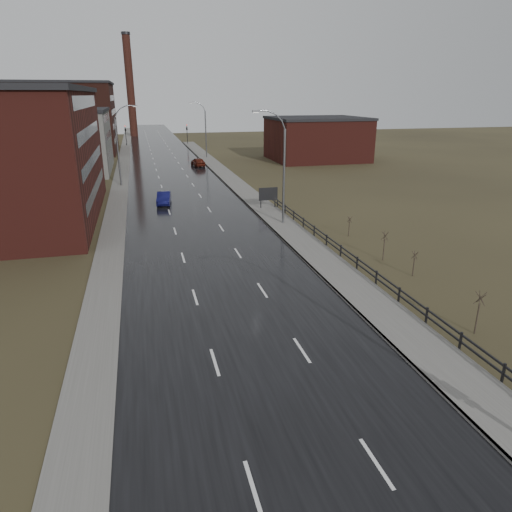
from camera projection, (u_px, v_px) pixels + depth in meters
road at (177, 186)px, 67.18m from camera, size 14.00×300.00×0.06m
sidewalk_right at (284, 226)px, 46.30m from camera, size 3.20×180.00×0.18m
curb_right at (270, 227)px, 45.95m from camera, size 0.16×180.00×0.18m
sidewalk_left at (120, 188)px, 65.27m from camera, size 2.40×260.00×0.12m
warehouse_mid at (60, 141)px, 77.72m from camera, size 16.32×20.40×10.50m
warehouse_far at (54, 118)px, 103.14m from camera, size 26.52×24.48×15.50m
building_right at (316, 139)px, 92.89m from camera, size 18.36×16.32×8.50m
smokestack at (130, 85)px, 142.87m from camera, size 2.70×2.70×30.70m
streetlight_right_mid at (281, 168)px, 45.28m from camera, size 3.36×0.28×11.35m
streetlight_left at (120, 145)px, 65.28m from camera, size 3.36×0.28×11.35m
streetlight_right_far at (204, 130)px, 94.62m from camera, size 3.36×0.28×11.35m
guardrail at (381, 280)px, 31.24m from camera, size 0.10×53.05×1.10m
shrub_c at (478, 312)px, 25.17m from camera, size 0.60×0.63×2.54m
shrub_d at (414, 263)px, 33.39m from camera, size 0.46×0.48×1.92m
shrub_e at (384, 245)px, 36.53m from camera, size 0.58×0.61×2.43m
shrub_f at (349, 226)px, 42.93m from camera, size 0.46×0.48×1.92m
billboard at (268, 195)px, 53.04m from camera, size 2.26×0.17×2.54m
traffic_light_left at (125, 128)px, 118.63m from camera, size 0.58×2.73×5.30m
traffic_light_right at (187, 127)px, 122.34m from camera, size 0.58×2.73×5.30m
car_near at (164, 198)px, 55.58m from camera, size 2.07×4.62×1.47m
car_far at (198, 162)px, 85.02m from camera, size 2.49×4.97×1.63m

